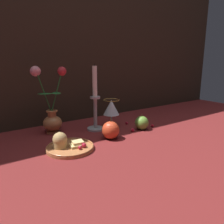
% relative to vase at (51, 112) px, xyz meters
% --- Properties ---
extents(ground_plane, '(2.40, 2.40, 0.00)m').
position_rel_vase_xyz_m(ground_plane, '(0.21, -0.16, -0.10)').
color(ground_plane, maroon).
rests_on(ground_plane, ground).
extents(wall_back, '(2.40, 0.04, 1.20)m').
position_rel_vase_xyz_m(wall_back, '(0.21, 0.16, 0.50)').
color(wall_back, '#2D2319').
rests_on(wall_back, ground_plane).
extents(vase, '(0.16, 0.09, 0.32)m').
position_rel_vase_xyz_m(vase, '(0.00, 0.00, 0.00)').
color(vase, '#B77042').
rests_on(vase, ground_plane).
extents(plate_with_pastries, '(0.19, 0.19, 0.07)m').
position_rel_vase_xyz_m(plate_with_pastries, '(-0.02, -0.24, -0.08)').
color(plate_with_pastries, '#B77042').
rests_on(plate_with_pastries, ground_plane).
extents(wine_glass, '(0.09, 0.09, 0.14)m').
position_rel_vase_xyz_m(wine_glass, '(0.30, -0.08, -0.00)').
color(wine_glass, silver).
rests_on(wine_glass, ground_plane).
extents(candlestick, '(0.09, 0.09, 0.33)m').
position_rel_vase_xyz_m(candlestick, '(0.20, -0.08, 0.02)').
color(candlestick, '#A3A3A8').
rests_on(candlestick, ground_plane).
extents(apple_beside_vase, '(0.08, 0.08, 0.09)m').
position_rel_vase_xyz_m(apple_beside_vase, '(0.19, -0.23, -0.06)').
color(apple_beside_vase, '#D14223').
rests_on(apple_beside_vase, ground_plane).
extents(apple_near_glass, '(0.07, 0.07, 0.08)m').
position_rel_vase_xyz_m(apple_near_glass, '(0.39, -0.21, -0.07)').
color(apple_near_glass, '#669938').
rests_on(apple_near_glass, ground_plane).
extents(berry_near_plate, '(0.02, 0.02, 0.02)m').
position_rel_vase_xyz_m(berry_near_plate, '(0.47, -0.21, -0.09)').
color(berry_near_plate, '#AD192D').
rests_on(berry_near_plate, ground_plane).
extents(berry_front_center, '(0.02, 0.02, 0.02)m').
position_rel_vase_xyz_m(berry_front_center, '(0.38, -0.10, -0.09)').
color(berry_front_center, '#AD192D').
rests_on(berry_front_center, ground_plane).
extents(berry_by_glass_stem, '(0.02, 0.02, 0.02)m').
position_rel_vase_xyz_m(berry_by_glass_stem, '(0.33, -0.22, -0.09)').
color(berry_by_glass_stem, '#AD192D').
rests_on(berry_by_glass_stem, ground_plane).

